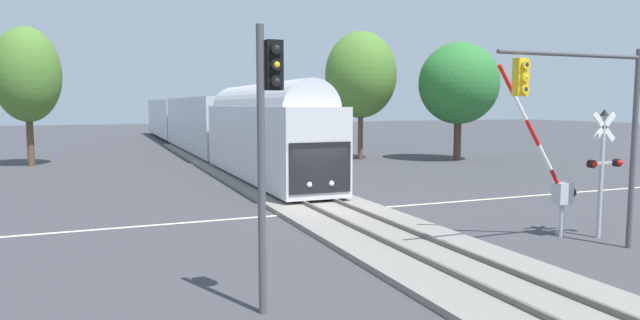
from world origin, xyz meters
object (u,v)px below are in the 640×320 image
(crossing_gate_near, at_px, (556,180))
(crossing_signal_mast, at_px, (603,160))
(commuter_train, at_px, (198,122))
(traffic_signal_near_left, at_px, (267,123))
(traffic_signal_near_right, at_px, (600,98))
(maple_right_background, at_px, (459,84))
(oak_far_right, at_px, (361,75))
(pine_left_background, at_px, (27,75))

(crossing_gate_near, height_order, crossing_signal_mast, crossing_gate_near)
(commuter_train, distance_m, crossing_signal_mast, 39.15)
(traffic_signal_near_left, bearing_deg, commuter_train, 82.44)
(traffic_signal_near_right, xyz_separation_m, maple_right_background, (12.67, 24.22, 1.43))
(traffic_signal_near_left, height_order, maple_right_background, maple_right_background)
(commuter_train, distance_m, oak_far_right, 16.68)
(traffic_signal_near_left, bearing_deg, traffic_signal_near_right, 5.37)
(pine_left_background, xyz_separation_m, oak_far_right, (23.74, -4.29, 0.25))
(crossing_gate_near, bearing_deg, pine_left_background, 121.02)
(maple_right_background, distance_m, oak_far_right, 7.58)
(oak_far_right, bearing_deg, traffic_signal_near_left, -119.36)
(commuter_train, distance_m, pine_left_background, 15.67)
(pine_left_background, relative_size, oak_far_right, 0.97)
(traffic_signal_near_right, relative_size, maple_right_background, 0.65)
(commuter_train, xyz_separation_m, traffic_signal_near_left, (-5.43, -40.86, 1.22))
(oak_far_right, bearing_deg, pine_left_background, 169.75)
(traffic_signal_near_left, xyz_separation_m, oak_far_right, (16.14, 28.68, 2.69))
(pine_left_background, height_order, oak_far_right, oak_far_right)
(crossing_gate_near, relative_size, oak_far_right, 0.55)
(pine_left_background, bearing_deg, crossing_gate_near, -58.98)
(traffic_signal_near_right, relative_size, oak_far_right, 0.59)
(traffic_signal_near_right, xyz_separation_m, oak_far_right, (6.00, 27.73, 2.12))
(commuter_train, bearing_deg, traffic_signal_near_left, -97.56)
(maple_right_background, bearing_deg, oak_far_right, 152.26)
(traffic_signal_near_left, bearing_deg, crossing_signal_mast, 10.71)
(maple_right_background, relative_size, oak_far_right, 0.91)
(commuter_train, distance_m, maple_right_background, 23.64)
(maple_right_background, height_order, pine_left_background, pine_left_background)
(commuter_train, distance_m, traffic_signal_near_right, 40.23)
(traffic_signal_near_left, distance_m, oak_far_right, 33.02)
(maple_right_background, bearing_deg, pine_left_background, 165.61)
(oak_far_right, bearing_deg, maple_right_background, -27.74)
(commuter_train, relative_size, crossing_gate_near, 11.64)
(crossing_gate_near, xyz_separation_m, crossing_signal_mast, (1.32, -0.59, 0.66))
(crossing_gate_near, bearing_deg, traffic_signal_near_left, -164.96)
(crossing_gate_near, xyz_separation_m, traffic_signal_near_left, (-10.52, -2.83, 2.06))
(crossing_signal_mast, relative_size, oak_far_right, 0.42)
(maple_right_background, xyz_separation_m, oak_far_right, (-6.68, 3.51, 0.69))
(maple_right_background, height_order, oak_far_right, oak_far_right)
(crossing_gate_near, height_order, maple_right_background, maple_right_background)
(commuter_train, relative_size, traffic_signal_near_left, 10.91)
(traffic_signal_near_right, bearing_deg, oak_far_right, 77.79)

